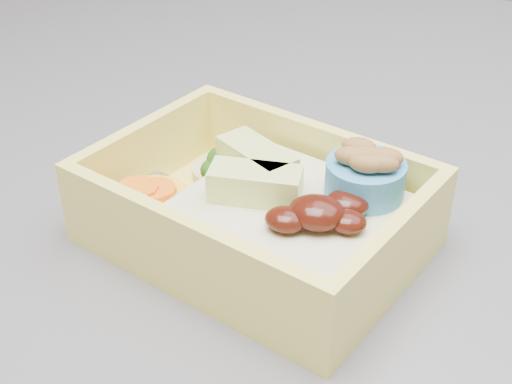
# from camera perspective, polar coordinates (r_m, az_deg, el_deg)

# --- Properties ---
(bento_box) EXTENTS (0.23, 0.21, 0.07)m
(bento_box) POSITION_cam_1_polar(r_m,az_deg,el_deg) (0.44, 0.85, -1.55)
(bento_box) COLOR #EDDE61
(bento_box) RESTS_ON island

